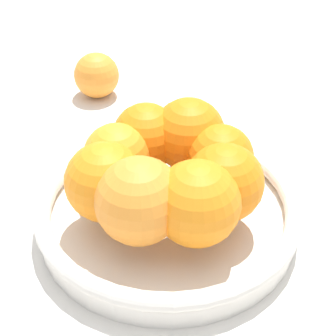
# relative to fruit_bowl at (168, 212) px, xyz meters

# --- Properties ---
(ground_plane) EXTENTS (4.00, 4.00, 0.00)m
(ground_plane) POSITION_rel_fruit_bowl_xyz_m (0.00, 0.00, -0.02)
(ground_plane) COLOR silver
(fruit_bowl) EXTENTS (0.28, 0.28, 0.04)m
(fruit_bowl) POSITION_rel_fruit_bowl_xyz_m (0.00, 0.00, 0.00)
(fruit_bowl) COLOR silver
(fruit_bowl) RESTS_ON ground_plane
(orange_pile) EXTENTS (0.19, 0.20, 0.08)m
(orange_pile) POSITION_rel_fruit_bowl_xyz_m (0.00, 0.00, 0.06)
(orange_pile) COLOR orange
(orange_pile) RESTS_ON fruit_bowl
(stray_orange) EXTENTS (0.07, 0.07, 0.07)m
(stray_orange) POSITION_rel_fruit_bowl_xyz_m (0.15, -0.27, 0.01)
(stray_orange) COLOR orange
(stray_orange) RESTS_ON ground_plane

